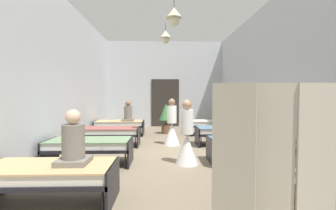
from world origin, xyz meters
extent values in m
cube|color=#7A6B56|center=(0.00, 0.00, -0.05)|extent=(6.41, 11.42, 0.10)
cube|color=silver|center=(0.00, 5.51, 2.16)|extent=(6.21, 0.20, 4.31)
cube|color=silver|center=(-3.01, 0.00, 2.16)|extent=(0.20, 10.82, 4.31)
cube|color=silver|center=(3.01, 0.00, 2.16)|extent=(0.20, 10.82, 4.31)
cube|color=#2D2823|center=(0.00, 5.39, 1.20)|extent=(1.40, 0.06, 2.40)
cylinder|color=brown|center=(0.13, 0.00, 4.13)|extent=(0.02, 0.02, 0.37)
cone|color=beige|center=(0.13, 0.00, 3.79)|extent=(0.44, 0.44, 0.28)
sphere|color=beige|center=(0.13, 0.00, 3.57)|extent=(0.28, 0.28, 0.28)
cylinder|color=brown|center=(-0.04, 2.52, 4.18)|extent=(0.02, 0.02, 0.26)
cone|color=beige|center=(-0.04, 2.52, 3.90)|extent=(0.44, 0.44, 0.28)
sphere|color=beige|center=(-0.04, 2.52, 3.68)|extent=(0.28, 0.28, 0.28)
cylinder|color=black|center=(-2.73, -2.49, 0.17)|extent=(0.03, 0.03, 0.34)
cylinder|color=black|center=(-0.99, -3.21, 0.17)|extent=(0.03, 0.03, 0.34)
cylinder|color=black|center=(-0.99, -2.49, 0.17)|extent=(0.03, 0.03, 0.34)
cube|color=black|center=(-1.86, -2.85, 0.38)|extent=(1.90, 0.84, 0.07)
cube|color=black|center=(-0.93, -2.85, 0.29)|extent=(0.04, 0.84, 0.57)
cube|color=silver|center=(-1.86, -2.85, 0.48)|extent=(1.82, 0.78, 0.14)
cube|color=tan|center=(-1.86, -2.85, 0.56)|extent=(1.86, 0.82, 0.02)
cylinder|color=black|center=(0.99, -3.21, 0.17)|extent=(0.03, 0.03, 0.34)
cylinder|color=black|center=(0.99, -2.49, 0.17)|extent=(0.03, 0.03, 0.34)
cube|color=black|center=(1.86, -2.85, 0.38)|extent=(1.90, 0.84, 0.07)
cube|color=black|center=(0.93, -2.85, 0.29)|extent=(0.04, 0.84, 0.57)
cube|color=silver|center=(1.86, -2.85, 0.48)|extent=(1.82, 0.78, 0.14)
cube|color=slate|center=(1.86, -2.85, 0.56)|extent=(1.86, 0.82, 0.02)
cylinder|color=black|center=(-2.73, -1.31, 0.17)|extent=(0.03, 0.03, 0.34)
cylinder|color=black|center=(-2.73, -0.59, 0.17)|extent=(0.03, 0.03, 0.34)
cylinder|color=black|center=(-0.99, -1.31, 0.17)|extent=(0.03, 0.03, 0.34)
cylinder|color=black|center=(-0.99, -0.59, 0.17)|extent=(0.03, 0.03, 0.34)
cube|color=black|center=(-1.86, -0.95, 0.38)|extent=(1.90, 0.84, 0.07)
cube|color=black|center=(-2.79, -0.95, 0.29)|extent=(0.04, 0.84, 0.57)
cube|color=black|center=(-0.93, -0.95, 0.29)|extent=(0.04, 0.84, 0.57)
cube|color=white|center=(-1.86, -0.95, 0.48)|extent=(1.82, 0.78, 0.14)
cube|color=slate|center=(-1.86, -0.95, 0.56)|extent=(1.86, 0.82, 0.02)
cylinder|color=black|center=(0.99, -1.31, 0.17)|extent=(0.03, 0.03, 0.34)
cylinder|color=black|center=(0.99, -0.59, 0.17)|extent=(0.03, 0.03, 0.34)
cylinder|color=black|center=(2.73, -1.31, 0.17)|extent=(0.03, 0.03, 0.34)
cylinder|color=black|center=(2.73, -0.59, 0.17)|extent=(0.03, 0.03, 0.34)
cube|color=black|center=(1.86, -0.95, 0.38)|extent=(1.90, 0.84, 0.07)
cube|color=black|center=(0.93, -0.95, 0.29)|extent=(0.04, 0.84, 0.57)
cube|color=black|center=(2.79, -0.95, 0.29)|extent=(0.04, 0.84, 0.57)
cube|color=white|center=(1.86, -0.95, 0.48)|extent=(1.82, 0.78, 0.14)
cube|color=slate|center=(1.86, -0.95, 0.56)|extent=(1.86, 0.82, 0.02)
cylinder|color=black|center=(-2.73, 0.59, 0.17)|extent=(0.03, 0.03, 0.34)
cylinder|color=black|center=(-2.73, 1.31, 0.17)|extent=(0.03, 0.03, 0.34)
cylinder|color=black|center=(-0.99, 0.59, 0.17)|extent=(0.03, 0.03, 0.34)
cylinder|color=black|center=(-0.99, 1.31, 0.17)|extent=(0.03, 0.03, 0.34)
cube|color=black|center=(-1.86, 0.95, 0.38)|extent=(1.90, 0.84, 0.07)
cube|color=black|center=(-2.79, 0.95, 0.29)|extent=(0.04, 0.84, 0.57)
cube|color=black|center=(-0.93, 0.95, 0.29)|extent=(0.04, 0.84, 0.57)
cube|color=silver|center=(-1.86, 0.95, 0.48)|extent=(1.82, 0.78, 0.14)
cube|color=#8C4C47|center=(-1.86, 0.95, 0.56)|extent=(1.86, 0.82, 0.02)
cylinder|color=black|center=(0.99, 0.59, 0.17)|extent=(0.03, 0.03, 0.34)
cylinder|color=black|center=(0.99, 1.31, 0.17)|extent=(0.03, 0.03, 0.34)
cylinder|color=black|center=(2.73, 0.59, 0.17)|extent=(0.03, 0.03, 0.34)
cylinder|color=black|center=(2.73, 1.31, 0.17)|extent=(0.03, 0.03, 0.34)
cube|color=black|center=(1.86, 0.95, 0.38)|extent=(1.90, 0.84, 0.07)
cube|color=black|center=(0.93, 0.95, 0.29)|extent=(0.04, 0.84, 0.57)
cube|color=black|center=(2.79, 0.95, 0.29)|extent=(0.04, 0.84, 0.57)
cube|color=silver|center=(1.86, 0.95, 0.48)|extent=(1.82, 0.78, 0.14)
cube|color=slate|center=(1.86, 0.95, 0.56)|extent=(1.86, 0.82, 0.02)
cylinder|color=black|center=(-2.73, 2.49, 0.17)|extent=(0.03, 0.03, 0.34)
cylinder|color=black|center=(-2.73, 3.21, 0.17)|extent=(0.03, 0.03, 0.34)
cylinder|color=black|center=(-0.99, 2.49, 0.17)|extent=(0.03, 0.03, 0.34)
cylinder|color=black|center=(-0.99, 3.21, 0.17)|extent=(0.03, 0.03, 0.34)
cube|color=black|center=(-1.86, 2.85, 0.38)|extent=(1.90, 0.84, 0.07)
cube|color=black|center=(-2.79, 2.85, 0.29)|extent=(0.04, 0.84, 0.57)
cube|color=black|center=(-0.93, 2.85, 0.29)|extent=(0.04, 0.84, 0.57)
cube|color=white|center=(-1.86, 2.85, 0.48)|extent=(1.82, 0.78, 0.14)
cube|color=tan|center=(-1.86, 2.85, 0.56)|extent=(1.86, 0.82, 0.02)
cylinder|color=black|center=(0.99, 2.49, 0.17)|extent=(0.03, 0.03, 0.34)
cylinder|color=black|center=(0.99, 3.21, 0.17)|extent=(0.03, 0.03, 0.34)
cylinder|color=black|center=(2.73, 2.49, 0.17)|extent=(0.03, 0.03, 0.34)
cylinder|color=black|center=(2.73, 3.21, 0.17)|extent=(0.03, 0.03, 0.34)
cube|color=black|center=(1.86, 2.85, 0.38)|extent=(1.90, 0.84, 0.07)
cube|color=black|center=(0.93, 2.85, 0.29)|extent=(0.04, 0.84, 0.57)
cube|color=black|center=(2.79, 2.85, 0.29)|extent=(0.04, 0.84, 0.57)
cube|color=white|center=(1.86, 2.85, 0.48)|extent=(1.82, 0.78, 0.14)
cube|color=beige|center=(1.86, 2.85, 0.56)|extent=(1.86, 0.82, 0.02)
cone|color=white|center=(0.12, 1.03, 0.35)|extent=(0.52, 0.52, 0.70)
cylinder|color=white|center=(0.12, 1.03, 0.97)|extent=(0.30, 0.30, 0.55)
sphere|color=#846047|center=(0.12, 1.03, 1.36)|extent=(0.22, 0.22, 0.22)
cone|color=white|center=(0.12, 1.03, 1.44)|extent=(0.18, 0.18, 0.10)
cone|color=white|center=(0.37, -1.01, 0.35)|extent=(0.52, 0.52, 0.70)
cylinder|color=white|center=(0.37, -1.01, 0.97)|extent=(0.30, 0.30, 0.55)
sphere|color=#A87A5B|center=(0.37, -1.01, 1.36)|extent=(0.22, 0.22, 0.22)
cone|color=white|center=(0.37, -1.01, 1.44)|extent=(0.18, 0.18, 0.10)
cylinder|color=slate|center=(-1.51, -2.81, 0.86)|extent=(0.32, 0.32, 0.58)
cube|color=slate|center=(-1.51, -2.81, 0.61)|extent=(0.44, 0.44, 0.08)
sphere|color=beige|center=(-1.51, -2.81, 1.26)|extent=(0.22, 0.22, 0.22)
cylinder|color=slate|center=(-1.51, 2.75, 0.86)|extent=(0.32, 0.32, 0.58)
cube|color=slate|center=(-1.51, 2.75, 0.61)|extent=(0.44, 0.44, 0.08)
sphere|color=#846047|center=(-1.51, 2.75, 1.26)|extent=(0.22, 0.22, 0.22)
cylinder|color=brown|center=(-0.02, 3.18, 0.18)|extent=(0.35, 0.35, 0.36)
cylinder|color=brown|center=(-0.02, 3.18, 0.46)|extent=(0.06, 0.06, 0.20)
cone|color=#3D7A42|center=(-0.02, 3.18, 0.90)|extent=(0.53, 0.53, 0.68)
cube|color=#BCB29E|center=(0.49, -3.96, 0.85)|extent=(0.38, 0.24, 1.70)
cube|color=#BCB29E|center=(0.91, -3.90, 0.85)|extent=(0.42, 0.12, 1.70)
cube|color=#BCB29E|center=(1.33, -3.96, 0.85)|extent=(0.42, 0.06, 1.70)
camera|label=1|loc=(-0.22, -6.13, 1.58)|focal=24.20mm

